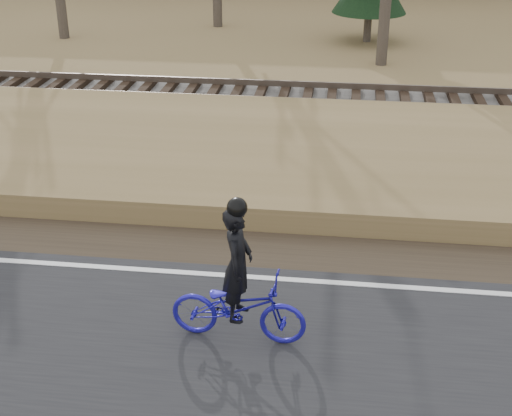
# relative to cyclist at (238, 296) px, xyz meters

# --- Properties ---
(ballast) EXTENTS (120.00, 3.00, 0.45)m
(ballast) POSITION_rel_cyclist_xyz_m (5.12, 9.33, -0.48)
(ballast) COLOR slate
(ballast) RESTS_ON ground
(railroad) EXTENTS (120.00, 2.40, 0.29)m
(railroad) POSITION_rel_cyclist_xyz_m (5.12, 9.33, -0.18)
(railroad) COLOR black
(railroad) RESTS_ON ballast
(cyclist) EXTENTS (1.84, 0.74, 2.06)m
(cyclist) POSITION_rel_cyclist_xyz_m (0.00, 0.00, 0.00)
(cyclist) COLOR #1C179F
(cyclist) RESTS_ON road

